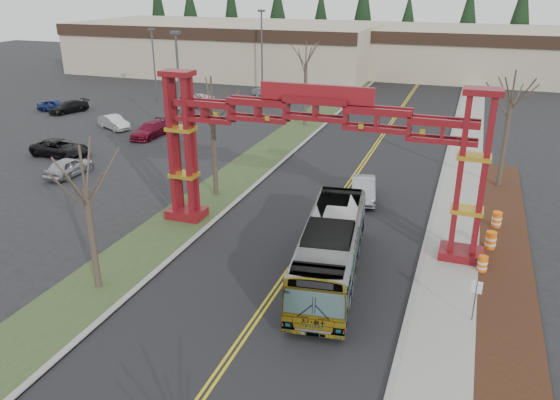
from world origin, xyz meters
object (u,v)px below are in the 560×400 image
at_px(retail_building_west, 228,47).
at_px(bare_tree_median_mid, 212,111).
at_px(light_pole_mid, 154,60).
at_px(bare_tree_right_far, 511,104).
at_px(parked_car_far_b, 192,101).
at_px(street_sign, 476,293).
at_px(parked_car_mid_b, 55,105).
at_px(gateway_arch, 315,135).
at_px(barrel_north, 497,220).
at_px(light_pole_far, 262,44).
at_px(parked_car_near_b, 114,122).
at_px(bare_tree_median_near, 85,191).
at_px(parked_car_far_a, 269,91).
at_px(bare_tree_median_far, 306,65).
at_px(transit_bus, 331,249).
at_px(parked_car_near_a, 69,167).
at_px(parked_car_near_c, 60,148).
at_px(retail_building_east, 497,53).
at_px(parked_car_mid_a, 150,130).
at_px(barrel_mid, 491,241).
at_px(barrel_south, 482,265).
at_px(parked_car_far_c, 69,107).
at_px(light_pole_near, 179,80).
at_px(silver_sedan, 363,189).

bearing_deg(retail_building_west, bare_tree_median_mid, -66.20).
bearing_deg(light_pole_mid, bare_tree_right_far, -24.41).
distance_m(parked_car_far_b, street_sign, 46.42).
bearing_deg(parked_car_mid_b, gateway_arch, -132.39).
bearing_deg(bare_tree_median_mid, barrel_north, 2.16).
xyz_separation_m(gateway_arch, bare_tree_median_mid, (-8.00, 4.07, -0.19)).
bearing_deg(light_pole_far, parked_car_near_b, -103.49).
relative_size(bare_tree_median_near, street_sign, 3.45).
distance_m(parked_car_far_a, light_pole_mid, 14.30).
xyz_separation_m(parked_car_mid_b, bare_tree_median_far, (28.12, 3.08, 5.31)).
distance_m(light_pole_mid, light_pole_far, 14.88).
height_order(transit_bus, parked_car_near_a, transit_bus).
bearing_deg(parked_car_near_c, bare_tree_median_far, -41.94).
bearing_deg(bare_tree_median_far, street_sign, -60.94).
distance_m(retail_building_east, barrel_north, 57.29).
distance_m(parked_car_mid_a, parked_car_far_b, 13.20).
xyz_separation_m(gateway_arch, barrel_north, (9.78, 4.74, -5.47)).
bearing_deg(light_pole_far, transit_bus, -64.89).
distance_m(parked_car_far_b, barrel_north, 40.22).
distance_m(parked_car_mid_b, parked_car_far_b, 15.13).
xyz_separation_m(parked_car_near_b, barrel_mid, (34.63, -15.15, -0.13)).
relative_size(parked_car_mid_a, barrel_south, 5.17).
bearing_deg(transit_bus, parked_car_far_b, 119.96).
xyz_separation_m(parked_car_far_a, barrel_south, (25.56, -37.79, -0.28)).
distance_m(parked_car_far_c, bare_tree_median_mid, 31.72).
relative_size(parked_car_near_a, parked_car_mid_a, 0.88).
distance_m(parked_car_far_c, light_pole_near, 19.38).
distance_m(retail_building_west, bare_tree_median_far, 36.95).
bearing_deg(transit_bus, parked_car_near_b, 135.09).
distance_m(gateway_arch, parked_car_near_c, 25.72).
bearing_deg(barrel_south, parked_car_near_c, 165.02).
height_order(parked_car_far_a, bare_tree_median_mid, bare_tree_median_mid).
bearing_deg(parked_car_far_c, parked_car_near_a, -30.11).
relative_size(parked_car_near_a, light_pole_near, 0.43).
height_order(gateway_arch, parked_car_far_b, gateway_arch).
bearing_deg(parked_car_mid_b, parked_car_near_c, -149.87).
relative_size(street_sign, barrel_south, 2.22).
height_order(silver_sedan, light_pole_far, light_pole_far).
height_order(parked_car_near_a, barrel_north, parked_car_near_a).
height_order(parked_car_near_b, bare_tree_median_near, bare_tree_median_near).
bearing_deg(parked_car_mid_a, parked_car_far_b, 103.31).
height_order(retail_building_east, parked_car_near_c, retail_building_east).
relative_size(parked_car_near_a, barrel_south, 4.52).
bearing_deg(light_pole_far, light_pole_mid, -126.98).
bearing_deg(parked_car_near_a, bare_tree_median_far, -119.79).
height_order(parked_car_far_b, bare_tree_right_far, bare_tree_right_far).
bearing_deg(parked_car_far_c, parked_car_far_b, 52.49).
distance_m(retail_building_west, bare_tree_right_far, 57.79).
bearing_deg(parked_car_near_a, bare_tree_median_near, 134.38).
height_order(retail_building_east, silver_sedan, retail_building_east).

